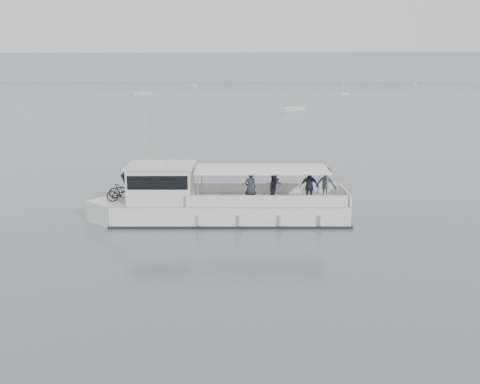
{
  "coord_description": "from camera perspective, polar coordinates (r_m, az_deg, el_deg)",
  "views": [
    {
      "loc": [
        2.73,
        -24.45,
        7.87
      ],
      "look_at": [
        1.34,
        3.68,
        1.6
      ],
      "focal_mm": 40.0,
      "sensor_mm": 36.0,
      "label": 1
    }
  ],
  "objects": [
    {
      "name": "ground",
      "position": [
        25.83,
        -3.38,
        -5.21
      ],
      "size": [
        1400.0,
        1400.0,
        0.0
      ],
      "primitive_type": "plane",
      "color": "#555F65",
      "rests_on": "ground"
    },
    {
      "name": "moored_fleet",
      "position": [
        228.94,
        -5.2,
        10.61
      ],
      "size": [
        447.53,
        359.24,
        11.2
      ],
      "color": "white",
      "rests_on": "ground"
    },
    {
      "name": "headland",
      "position": [
        584.49,
        2.64,
        13.13
      ],
      "size": [
        1400.0,
        90.0,
        28.0
      ],
      "primitive_type": "cube",
      "color": "#939EA8",
      "rests_on": "ground"
    },
    {
      "name": "tour_boat",
      "position": [
        29.07,
        -3.44,
        -1.18
      ],
      "size": [
        14.32,
        4.09,
        5.97
      ],
      "rotation": [
        0.0,
        0.0,
        0.05
      ],
      "color": "white",
      "rests_on": "ground"
    }
  ]
}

